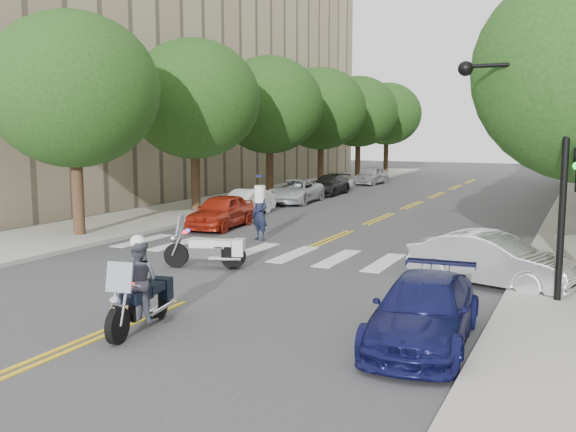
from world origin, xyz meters
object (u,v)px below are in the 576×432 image
Objects in this scene: motorcycle_police at (141,287)px; sedan_blue at (424,311)px; officer_standing at (260,214)px; convertible at (491,260)px; motorcycle_parked at (212,250)px.

motorcycle_police reaches higher than sedan_blue.
officer_standing is 0.46× the size of convertible.
convertible is at bearing -99.77° from motorcycle_parked.
motorcycle_parked is at bearing 113.81° from convertible.
motorcycle_parked is 8.36m from sedan_blue.
motorcycle_parked reaches higher than convertible.
officer_standing is (-2.82, 10.59, 0.10)m from motorcycle_police.
motorcycle_parked is 5.07m from officer_standing.
motorcycle_police reaches higher than motorcycle_parked.
motorcycle_parked is 1.22× the size of officer_standing.
officer_standing is (-1.00, 4.96, 0.43)m from motorcycle_parked.
officer_standing is 9.56m from convertible.
motorcycle_police is 1.23× the size of officer_standing.
convertible is (8.82, -3.66, -0.28)m from officer_standing.
motorcycle_parked is at bearing -58.46° from officer_standing.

